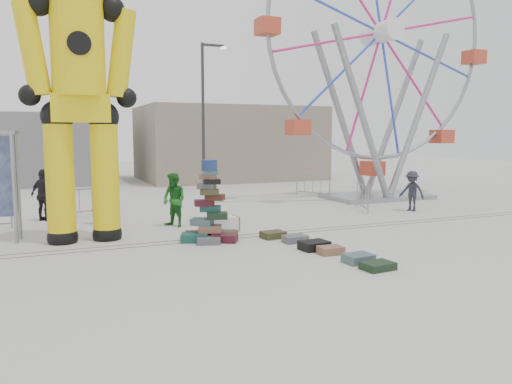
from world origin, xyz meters
name	(u,v)px	position (x,y,z in m)	size (l,w,h in m)	color
ground	(237,243)	(0.00, 0.00, 0.00)	(90.00, 90.00, 0.00)	#9E9E99
track_line_near	(230,239)	(0.00, 0.60, 0.00)	(40.00, 0.04, 0.01)	#47443F
track_line_far	(226,236)	(0.00, 1.00, 0.00)	(40.00, 0.04, 0.01)	#47443F
building_right	(229,143)	(7.00, 20.00, 2.50)	(12.00, 8.00, 5.00)	gray
building_left	(28,149)	(-6.00, 22.00, 2.20)	(10.00, 8.00, 4.40)	gray
lamp_post_right	(205,109)	(3.09, 13.00, 4.48)	(1.41, 0.25, 8.00)	#2D2D30
lamp_post_left	(65,108)	(-3.91, 15.00, 4.48)	(1.41, 0.25, 8.00)	#2D2D30
suitcase_tower	(210,218)	(-0.62, 0.65, 0.67)	(1.89, 1.56, 2.40)	#194C46
crash_test_dummy	(79,88)	(-4.04, 2.00, 4.46)	(3.33, 1.48, 8.46)	black
ferris_wheel	(381,55)	(9.93, 6.77, 6.90)	(12.07, 2.97, 14.01)	gray
steamer_trunk	(222,224)	(0.16, 1.81, 0.24)	(1.01, 0.58, 0.47)	silver
row_case_0	(273,235)	(1.25, 0.22, 0.10)	(0.69, 0.54, 0.21)	#3D3B1E
row_case_1	(295,239)	(1.59, -0.58, 0.10)	(0.68, 0.48, 0.20)	#595D61
row_case_2	(314,245)	(1.63, -1.62, 0.12)	(0.77, 0.59, 0.24)	black
row_case_3	(330,250)	(1.78, -2.22, 0.10)	(0.64, 0.47, 0.21)	#8C5C47
row_case_4	(358,258)	(1.94, -3.25, 0.11)	(0.69, 0.54, 0.22)	#476266
row_case_5	(378,266)	(2.00, -3.96, 0.09)	(0.74, 0.53, 0.18)	black
barricade_dummy_c	(80,202)	(-3.89, 6.69, 0.55)	(2.00, 0.10, 1.10)	gray
barricade_wheel_front	(362,197)	(7.02, 3.84, 0.55)	(2.00, 0.10, 1.10)	gray
barricade_wheel_back	(313,185)	(7.49, 8.83, 0.55)	(2.00, 0.10, 1.10)	gray
pedestrian_red	(98,202)	(-3.39, 4.83, 0.76)	(0.56, 0.37, 1.53)	#9D2616
pedestrian_green	(174,200)	(-1.05, 3.26, 0.92)	(0.90, 0.70, 1.84)	#19651E
pedestrian_black	(44,195)	(-5.13, 6.26, 0.94)	(1.11, 0.46, 1.89)	black
pedestrian_grey	(412,191)	(8.76, 2.87, 0.82)	(1.06, 0.61, 1.65)	#23232E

